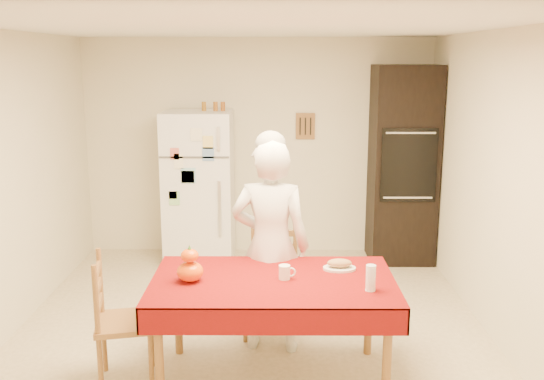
{
  "coord_description": "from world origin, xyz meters",
  "views": [
    {
      "loc": [
        0.2,
        -4.75,
        2.28
      ],
      "look_at": [
        0.18,
        0.2,
        1.19
      ],
      "focal_mm": 40.0,
      "sensor_mm": 36.0,
      "label": 1
    }
  ],
  "objects_px": {
    "oven_cabinet": "(403,165)",
    "refrigerator": "(199,187)",
    "dining_table": "(273,289)",
    "chair_far": "(272,274)",
    "wine_glass": "(371,278)",
    "coffee_mug": "(285,272)",
    "pumpkin_lower": "(190,272)",
    "chair_left": "(115,316)",
    "seated_woman": "(271,247)",
    "bread_plate": "(339,268)"
  },
  "relations": [
    {
      "from": "dining_table",
      "to": "refrigerator",
      "type": "bearing_deg",
      "value": 107.65
    },
    {
      "from": "pumpkin_lower",
      "to": "chair_far",
      "type": "bearing_deg",
      "value": 55.76
    },
    {
      "from": "dining_table",
      "to": "seated_woman",
      "type": "xyz_separation_m",
      "value": [
        -0.02,
        0.5,
        0.15
      ]
    },
    {
      "from": "chair_far",
      "to": "pumpkin_lower",
      "type": "bearing_deg",
      "value": -114.62
    },
    {
      "from": "refrigerator",
      "to": "chair_left",
      "type": "height_order",
      "value": "refrigerator"
    },
    {
      "from": "seated_woman",
      "to": "oven_cabinet",
      "type": "bearing_deg",
      "value": -116.51
    },
    {
      "from": "chair_left",
      "to": "pumpkin_lower",
      "type": "distance_m",
      "value": 0.62
    },
    {
      "from": "dining_table",
      "to": "oven_cabinet",
      "type": "bearing_deg",
      "value": 61.79
    },
    {
      "from": "dining_table",
      "to": "chair_far",
      "type": "relative_size",
      "value": 1.79
    },
    {
      "from": "dining_table",
      "to": "coffee_mug",
      "type": "relative_size",
      "value": 17.0
    },
    {
      "from": "oven_cabinet",
      "to": "bread_plate",
      "type": "distance_m",
      "value": 2.68
    },
    {
      "from": "bread_plate",
      "to": "wine_glass",
      "type": "bearing_deg",
      "value": -67.88
    },
    {
      "from": "dining_table",
      "to": "chair_left",
      "type": "xyz_separation_m",
      "value": [
        -1.11,
        -0.05,
        -0.18
      ]
    },
    {
      "from": "bread_plate",
      "to": "coffee_mug",
      "type": "bearing_deg",
      "value": -154.21
    },
    {
      "from": "oven_cabinet",
      "to": "dining_table",
      "type": "bearing_deg",
      "value": -118.21
    },
    {
      "from": "coffee_mug",
      "to": "chair_left",
      "type": "bearing_deg",
      "value": -177.49
    },
    {
      "from": "coffee_mug",
      "to": "wine_glass",
      "type": "relative_size",
      "value": 0.57
    },
    {
      "from": "chair_far",
      "to": "wine_glass",
      "type": "xyz_separation_m",
      "value": [
        0.66,
        -0.99,
        0.34
      ]
    },
    {
      "from": "wine_glass",
      "to": "bread_plate",
      "type": "relative_size",
      "value": 0.73
    },
    {
      "from": "chair_left",
      "to": "bread_plate",
      "type": "height_order",
      "value": "chair_left"
    },
    {
      "from": "refrigerator",
      "to": "bread_plate",
      "type": "xyz_separation_m",
      "value": [
        1.32,
        -2.44,
        -0.08
      ]
    },
    {
      "from": "oven_cabinet",
      "to": "wine_glass",
      "type": "bearing_deg",
      "value": -105.37
    },
    {
      "from": "refrigerator",
      "to": "chair_far",
      "type": "relative_size",
      "value": 1.79
    },
    {
      "from": "refrigerator",
      "to": "oven_cabinet",
      "type": "bearing_deg",
      "value": 1.18
    },
    {
      "from": "coffee_mug",
      "to": "pumpkin_lower",
      "type": "xyz_separation_m",
      "value": [
        -0.65,
        -0.04,
        0.02
      ]
    },
    {
      "from": "pumpkin_lower",
      "to": "bread_plate",
      "type": "bearing_deg",
      "value": 12.69
    },
    {
      "from": "dining_table",
      "to": "wine_glass",
      "type": "distance_m",
      "value": 0.7
    },
    {
      "from": "refrigerator",
      "to": "chair_far",
      "type": "height_order",
      "value": "refrigerator"
    },
    {
      "from": "chair_left",
      "to": "seated_woman",
      "type": "bearing_deg",
      "value": -74.88
    },
    {
      "from": "coffee_mug",
      "to": "bread_plate",
      "type": "height_order",
      "value": "coffee_mug"
    },
    {
      "from": "oven_cabinet",
      "to": "chair_left",
      "type": "relative_size",
      "value": 2.32
    },
    {
      "from": "refrigerator",
      "to": "dining_table",
      "type": "height_order",
      "value": "refrigerator"
    },
    {
      "from": "chair_far",
      "to": "coffee_mug",
      "type": "distance_m",
      "value": 0.84
    },
    {
      "from": "chair_far",
      "to": "refrigerator",
      "type": "bearing_deg",
      "value": 123.68
    },
    {
      "from": "refrigerator",
      "to": "wine_glass",
      "type": "bearing_deg",
      "value": -62.37
    },
    {
      "from": "oven_cabinet",
      "to": "dining_table",
      "type": "height_order",
      "value": "oven_cabinet"
    },
    {
      "from": "oven_cabinet",
      "to": "seated_woman",
      "type": "relative_size",
      "value": 1.31
    },
    {
      "from": "dining_table",
      "to": "coffee_mug",
      "type": "height_order",
      "value": "coffee_mug"
    },
    {
      "from": "chair_left",
      "to": "coffee_mug",
      "type": "height_order",
      "value": "chair_left"
    },
    {
      "from": "chair_far",
      "to": "coffee_mug",
      "type": "bearing_deg",
      "value": -73.61
    },
    {
      "from": "refrigerator",
      "to": "pumpkin_lower",
      "type": "height_order",
      "value": "refrigerator"
    },
    {
      "from": "refrigerator",
      "to": "dining_table",
      "type": "bearing_deg",
      "value": -72.35
    },
    {
      "from": "refrigerator",
      "to": "chair_far",
      "type": "distance_m",
      "value": 2.06
    },
    {
      "from": "oven_cabinet",
      "to": "coffee_mug",
      "type": "distance_m",
      "value": 3.02
    },
    {
      "from": "oven_cabinet",
      "to": "chair_far",
      "type": "height_order",
      "value": "oven_cabinet"
    },
    {
      "from": "chair_left",
      "to": "chair_far",
      "type": "bearing_deg",
      "value": -64.1
    },
    {
      "from": "pumpkin_lower",
      "to": "wine_glass",
      "type": "distance_m",
      "value": 1.23
    },
    {
      "from": "chair_far",
      "to": "bread_plate",
      "type": "relative_size",
      "value": 3.96
    },
    {
      "from": "oven_cabinet",
      "to": "refrigerator",
      "type": "bearing_deg",
      "value": -178.82
    },
    {
      "from": "coffee_mug",
      "to": "wine_glass",
      "type": "bearing_deg",
      "value": -20.16
    }
  ]
}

